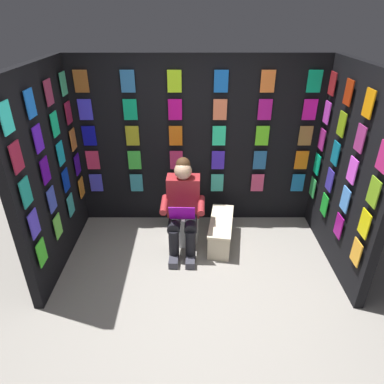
% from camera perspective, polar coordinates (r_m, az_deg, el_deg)
% --- Properties ---
extents(ground_plane, '(30.00, 30.00, 0.00)m').
position_cam_1_polar(ground_plane, '(3.72, 1.15, -18.85)').
color(ground_plane, gray).
extents(display_wall_back, '(3.29, 0.14, 2.27)m').
position_cam_1_polar(display_wall_back, '(4.59, 0.87, 8.10)').
color(display_wall_back, black).
rests_on(display_wall_back, ground).
extents(display_wall_left, '(0.14, 1.73, 2.27)m').
position_cam_1_polar(display_wall_left, '(4.12, 24.62, 2.95)').
color(display_wall_left, black).
rests_on(display_wall_left, ground).
extents(display_wall_right, '(0.14, 1.73, 2.27)m').
position_cam_1_polar(display_wall_right, '(4.06, -22.84, 2.98)').
color(display_wall_right, black).
rests_on(display_wall_right, ground).
extents(toilet, '(0.41, 0.56, 0.77)m').
position_cam_1_polar(toilet, '(4.49, -1.31, -3.96)').
color(toilet, white).
rests_on(toilet, ground).
extents(person_reading, '(0.53, 0.69, 1.19)m').
position_cam_1_polar(person_reading, '(4.15, -1.50, -2.45)').
color(person_reading, maroon).
rests_on(person_reading, ground).
extents(comic_longbox_near, '(0.40, 0.82, 0.35)m').
position_cam_1_polar(comic_longbox_near, '(4.47, 4.81, -6.56)').
color(comic_longbox_near, beige).
rests_on(comic_longbox_near, ground).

